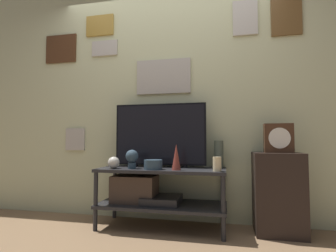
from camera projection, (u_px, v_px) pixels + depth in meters
ground_plane at (154, 238)px, 2.25m from camera, size 12.00×12.00×0.00m
wall_back at (168, 94)px, 2.91m from camera, size 6.40×0.08×2.70m
media_console at (151, 190)px, 2.58m from camera, size 1.24×0.50×0.57m
television at (160, 134)px, 2.70m from camera, size 0.95×0.05×0.65m
vase_slim_bronze at (176, 157)px, 2.41m from camera, size 0.08×0.08×0.24m
vase_round_glass at (114, 163)px, 2.54m from camera, size 0.11×0.11×0.11m
vase_wide_bowl at (153, 165)px, 2.46m from camera, size 0.17×0.17×0.09m
vase_tall_ceramic at (219, 154)px, 2.62m from camera, size 0.09×0.09×0.27m
candle_jar at (217, 164)px, 2.30m from camera, size 0.08×0.08×0.13m
decorative_bust at (132, 158)px, 2.53m from camera, size 0.12×0.12×0.18m
side_table at (278, 193)px, 2.39m from camera, size 0.43×0.36×0.73m
mantel_clock at (278, 138)px, 2.40m from camera, size 0.25×0.11×0.27m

